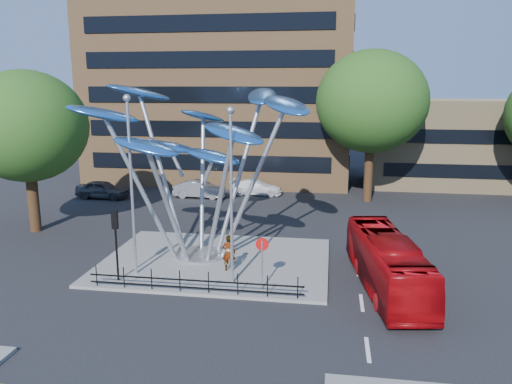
% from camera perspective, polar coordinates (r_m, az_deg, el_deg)
% --- Properties ---
extents(ground, '(120.00, 120.00, 0.00)m').
position_cam_1_polar(ground, '(21.64, -5.67, -13.59)').
color(ground, black).
rests_on(ground, ground).
extents(traffic_island, '(12.00, 9.00, 0.15)m').
position_cam_1_polar(traffic_island, '(27.20, -4.60, -7.87)').
color(traffic_island, slate).
rests_on(traffic_island, ground).
extents(brick_tower, '(25.00, 15.00, 30.00)m').
position_cam_1_polar(brick_tower, '(52.31, -3.68, 18.35)').
color(brick_tower, '#9A6D43').
rests_on(brick_tower, ground).
extents(low_building_near, '(15.00, 8.00, 8.00)m').
position_cam_1_polar(low_building_near, '(50.36, 21.35, 5.24)').
color(low_building_near, tan).
rests_on(low_building_near, ground).
extents(tree_right, '(8.80, 8.80, 12.11)m').
position_cam_1_polar(tree_right, '(40.98, 13.10, 10.01)').
color(tree_right, black).
rests_on(tree_right, ground).
extents(tree_left, '(7.60, 7.60, 10.32)m').
position_cam_1_polar(tree_left, '(34.62, -24.78, 6.80)').
color(tree_left, black).
rests_on(tree_left, ground).
extents(leaf_sculpture, '(12.72, 9.54, 9.51)m').
position_cam_1_polar(leaf_sculpture, '(26.60, -6.77, 6.69)').
color(leaf_sculpture, '#9EA0A5').
rests_on(leaf_sculpture, traffic_island).
extents(street_lamp_left, '(0.36, 0.36, 8.80)m').
position_cam_1_polar(street_lamp_left, '(24.60, -14.12, 2.39)').
color(street_lamp_left, '#9EA0A5').
rests_on(street_lamp_left, traffic_island).
extents(street_lamp_right, '(0.36, 0.36, 8.30)m').
position_cam_1_polar(street_lamp_right, '(22.71, -2.85, 1.28)').
color(street_lamp_right, '#9EA0A5').
rests_on(street_lamp_right, traffic_island).
extents(traffic_light_island, '(0.28, 0.18, 3.42)m').
position_cam_1_polar(traffic_light_island, '(24.52, -15.77, -4.32)').
color(traffic_light_island, black).
rests_on(traffic_light_island, traffic_island).
extents(no_entry_sign_island, '(0.60, 0.10, 2.45)m').
position_cam_1_polar(no_entry_sign_island, '(22.86, 0.71, -7.15)').
color(no_entry_sign_island, '#9EA0A5').
rests_on(no_entry_sign_island, traffic_island).
extents(pedestrian_railing_front, '(10.00, 0.06, 1.00)m').
position_cam_1_polar(pedestrian_railing_front, '(23.15, -7.09, -10.34)').
color(pedestrian_railing_front, black).
rests_on(pedestrian_railing_front, traffic_island).
extents(red_bus, '(3.48, 9.37, 2.55)m').
position_cam_1_polar(red_bus, '(24.23, 14.73, -7.79)').
color(red_bus, '#9A070B').
rests_on(red_bus, ground).
extents(pedestrian, '(0.71, 0.49, 1.87)m').
position_cam_1_polar(pedestrian, '(25.33, -3.12, -6.96)').
color(pedestrian, gray).
rests_on(pedestrian, traffic_island).
extents(parked_car_left, '(4.48, 1.97, 1.50)m').
position_cam_1_polar(parked_car_left, '(43.78, -17.13, 0.28)').
color(parked_car_left, '#3A3D41').
rests_on(parked_car_left, ground).
extents(parked_car_mid, '(4.44, 1.65, 1.45)m').
position_cam_1_polar(parked_car_mid, '(42.30, -6.41, 0.32)').
color(parked_car_mid, '#9FA3A6').
rests_on(parked_car_mid, ground).
extents(parked_car_right, '(4.54, 1.96, 1.30)m').
position_cam_1_polar(parked_car_right, '(43.22, 0.02, 0.55)').
color(parked_car_right, white).
rests_on(parked_car_right, ground).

